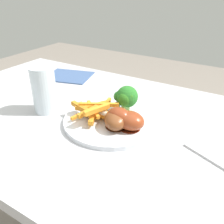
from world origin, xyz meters
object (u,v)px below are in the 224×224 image
(broccoli_floret_front, at_px, (126,97))
(chicken_drumstick_extra, at_px, (129,120))
(dining_table, at_px, (108,151))
(carrot_fries_pile, at_px, (94,110))
(chicken_drumstick_far, at_px, (118,117))
(dinner_plate, at_px, (112,121))
(fork, at_px, (222,166))
(water_glass, at_px, (44,90))
(broccoli_floret_middle, at_px, (125,99))
(chicken_drumstick_near, at_px, (116,119))

(broccoli_floret_front, distance_m, chicken_drumstick_extra, 0.09)
(dining_table, xyz_separation_m, carrot_fries_pile, (-0.03, -0.03, 0.14))
(chicken_drumstick_far, relative_size, chicken_drumstick_extra, 0.93)
(dinner_plate, relative_size, fork, 1.36)
(carrot_fries_pile, bearing_deg, water_glass, -171.96)
(dining_table, height_order, chicken_drumstick_extra, chicken_drumstick_extra)
(dining_table, distance_m, chicken_drumstick_extra, 0.16)
(dining_table, relative_size, carrot_fries_pile, 7.98)
(dinner_plate, xyz_separation_m, carrot_fries_pile, (-0.04, -0.02, 0.03))
(broccoli_floret_middle, xyz_separation_m, chicken_drumstick_near, (0.02, -0.07, -0.02))
(broccoli_floret_front, distance_m, chicken_drumstick_far, 0.09)
(broccoli_floret_middle, bearing_deg, chicken_drumstick_extra, -54.44)
(water_glass, bearing_deg, dinner_plate, 11.87)
(carrot_fries_pile, bearing_deg, chicken_drumstick_near, -5.26)
(dining_table, distance_m, chicken_drumstick_far, 0.15)
(chicken_drumstick_far, bearing_deg, carrot_fries_pile, 176.91)
(dining_table, bearing_deg, water_glass, -164.97)
(chicken_drumstick_near, bearing_deg, carrot_fries_pile, 174.74)
(chicken_drumstick_near, distance_m, chicken_drumstick_extra, 0.03)
(broccoli_floret_middle, bearing_deg, fork, -16.66)
(carrot_fries_pile, bearing_deg, chicken_drumstick_far, -3.09)
(carrot_fries_pile, height_order, chicken_drumstick_far, chicken_drumstick_far)
(fork, bearing_deg, dinner_plate, 16.29)
(carrot_fries_pile, height_order, water_glass, water_glass)
(chicken_drumstick_extra, xyz_separation_m, fork, (0.23, -0.02, -0.03))
(chicken_drumstick_near, height_order, chicken_drumstick_extra, chicken_drumstick_extra)
(dinner_plate, relative_size, chicken_drumstick_extra, 2.01)
(dinner_plate, distance_m, broccoli_floret_middle, 0.07)
(dining_table, height_order, broccoli_floret_front, broccoli_floret_front)
(chicken_drumstick_extra, xyz_separation_m, water_glass, (-0.26, -0.02, 0.03))
(carrot_fries_pile, bearing_deg, broccoli_floret_front, 54.49)
(broccoli_floret_front, xyz_separation_m, carrot_fries_pile, (-0.05, -0.08, -0.02))
(chicken_drumstick_extra, bearing_deg, dinner_plate, 162.96)
(dining_table, height_order, chicken_drumstick_far, chicken_drumstick_far)
(chicken_drumstick_extra, relative_size, water_glass, 0.97)
(dinner_plate, relative_size, chicken_drumstick_near, 1.92)
(chicken_drumstick_near, bearing_deg, water_glass, -176.22)
(dinner_plate, bearing_deg, broccoli_floret_front, 80.34)
(dinner_plate, bearing_deg, dining_table, 160.89)
(dining_table, xyz_separation_m, chicken_drumstick_far, (0.05, -0.03, 0.14))
(carrot_fries_pile, distance_m, chicken_drumstick_far, 0.08)
(chicken_drumstick_far, distance_m, water_glass, 0.23)
(dining_table, bearing_deg, chicken_drumstick_extra, -17.55)
(broccoli_floret_middle, relative_size, chicken_drumstick_far, 0.55)
(dining_table, bearing_deg, dinner_plate, -19.11)
(chicken_drumstick_near, height_order, water_glass, water_glass)
(carrot_fries_pile, relative_size, chicken_drumstick_far, 1.28)
(broccoli_floret_middle, distance_m, carrot_fries_pile, 0.09)
(broccoli_floret_front, bearing_deg, dinner_plate, -99.66)
(chicken_drumstick_far, xyz_separation_m, water_glass, (-0.23, -0.02, 0.03))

